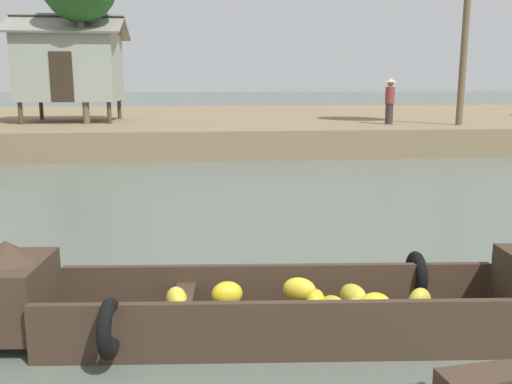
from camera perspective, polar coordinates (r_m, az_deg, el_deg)
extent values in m
plane|color=#596056|center=(11.48, -7.74, -1.07)|extent=(300.00, 300.00, 0.00)
cube|color=#7F6B4C|center=(27.33, -6.84, 7.01)|extent=(160.00, 20.00, 0.93)
cube|color=#3D2D21|center=(5.53, 2.61, -14.01)|extent=(4.54, 1.42, 0.12)
cube|color=#3D2D21|center=(5.88, 2.28, -9.52)|extent=(4.46, 0.43, 0.43)
cube|color=#3D2D21|center=(4.97, 3.06, -13.57)|extent=(4.46, 0.43, 0.43)
cube|color=#3D2D21|center=(5.80, -24.08, -9.64)|extent=(0.75, 0.96, 0.66)
cone|color=#3D2D21|center=(5.66, -24.42, -5.57)|extent=(0.60, 0.60, 0.20)
cube|color=#3D2D21|center=(5.43, -7.65, -11.18)|extent=(0.27, 0.98, 0.05)
torus|color=black|center=(6.26, 16.19, -8.26)|extent=(0.16, 0.53, 0.52)
torus|color=black|center=(4.95, -14.89, -13.48)|extent=(0.16, 0.53, 0.52)
ellipsoid|color=yellow|center=(5.23, 10.26, -12.17)|extent=(0.31, 0.39, 0.26)
ellipsoid|color=gold|center=(5.56, 16.54, -10.85)|extent=(0.31, 0.28, 0.28)
ellipsoid|color=yellow|center=(5.13, -2.18, -12.67)|extent=(0.34, 0.34, 0.18)
ellipsoid|color=yellow|center=(5.54, 4.50, -10.00)|extent=(0.39, 0.32, 0.24)
ellipsoid|color=gold|center=(5.27, 8.01, -11.83)|extent=(0.32, 0.35, 0.24)
ellipsoid|color=yellow|center=(5.35, 13.70, -11.91)|extent=(0.32, 0.35, 0.23)
ellipsoid|color=yellow|center=(5.42, 12.11, -11.37)|extent=(0.33, 0.22, 0.25)
ellipsoid|color=gold|center=(5.50, 10.01, -10.53)|extent=(0.32, 0.36, 0.23)
ellipsoid|color=yellow|center=(5.19, -7.92, -12.58)|extent=(0.26, 0.33, 0.21)
ellipsoid|color=yellow|center=(5.31, 6.11, -11.28)|extent=(0.28, 0.32, 0.25)
ellipsoid|color=yellow|center=(5.55, -3.02, -10.46)|extent=(0.35, 0.29, 0.25)
ellipsoid|color=yellow|center=(5.47, -8.22, -10.94)|extent=(0.27, 0.32, 0.25)
ellipsoid|color=gold|center=(5.16, -5.05, -12.55)|extent=(0.40, 0.36, 0.18)
cylinder|color=#4C3826|center=(22.15, -23.14, 7.48)|extent=(0.16, 0.16, 0.80)
cylinder|color=#4C3826|center=(21.44, -14.91, 7.91)|extent=(0.16, 0.16, 0.80)
cylinder|color=#4C3826|center=(24.80, -21.29, 7.92)|extent=(0.16, 0.16, 0.80)
cylinder|color=#4C3826|center=(24.17, -13.92, 8.28)|extent=(0.16, 0.16, 0.80)
cube|color=gray|center=(23.07, -18.60, 12.14)|extent=(3.58, 3.17, 2.60)
cube|color=#2D2319|center=(21.50, -19.45, 11.13)|extent=(0.80, 0.04, 1.80)
cube|color=gray|center=(22.39, -19.30, 16.12)|extent=(4.28, 2.08, 0.86)
cube|color=gray|center=(23.93, -18.42, 15.82)|extent=(4.28, 2.08, 0.86)
cylinder|color=brown|center=(21.43, 20.77, 14.81)|extent=(0.24, 0.24, 6.21)
cylinder|color=brown|center=(21.59, -17.42, 12.80)|extent=(0.24, 0.24, 4.57)
cylinder|color=#332D28|center=(21.03, 13.58, 7.85)|extent=(0.28, 0.28, 0.75)
cylinder|color=brown|center=(21.01, 13.67, 9.68)|extent=(0.34, 0.34, 0.60)
sphere|color=#9E7556|center=(21.00, 13.72, 10.83)|extent=(0.22, 0.22, 0.22)
cone|color=tan|center=(21.00, 13.74, 11.15)|extent=(0.44, 0.44, 0.14)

